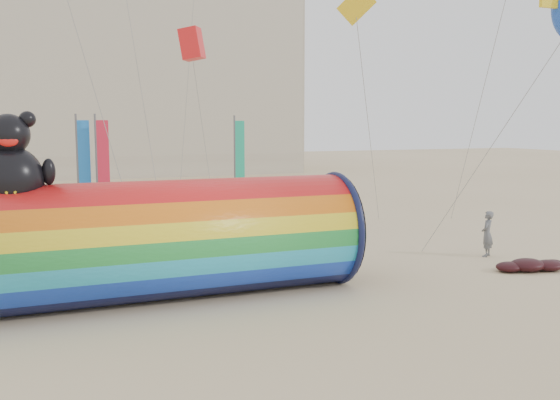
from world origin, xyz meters
name	(u,v)px	position (x,y,z in m)	size (l,w,h in m)	color
ground	(283,289)	(0.00, 0.00, 0.00)	(160.00, 160.00, 0.00)	#CCB58C
windsock_assembly	(155,237)	(-3.59, 0.40, 1.70)	(11.14, 3.39, 5.14)	red
kite_handler	(487,234)	(8.46, 1.38, 0.82)	(0.60, 0.39, 1.64)	#5A5D62
fabric_bundle	(531,265)	(8.37, -0.88, 0.17)	(2.62, 1.35, 0.41)	#3B0A0E
festival_banners	(148,165)	(-1.07, 15.52, 2.64)	(9.46, 3.78, 5.20)	#59595E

